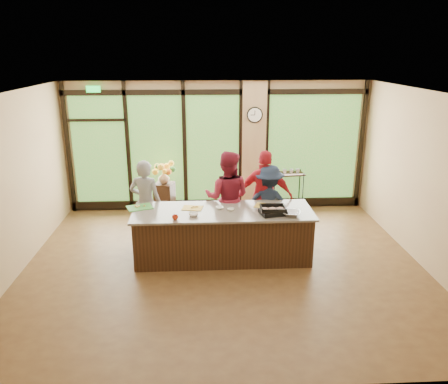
{
  "coord_description": "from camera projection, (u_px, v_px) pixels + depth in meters",
  "views": [
    {
      "loc": [
        -0.36,
        -6.98,
        3.64
      ],
      "look_at": [
        0.03,
        0.4,
        1.23
      ],
      "focal_mm": 35.0,
      "sensor_mm": 36.0,
      "label": 1
    }
  ],
  "objects": [
    {
      "name": "floor",
      "position": [
        224.0,
        265.0,
        7.77
      ],
      "size": [
        7.0,
        7.0,
        0.0
      ],
      "primitive_type": "plane",
      "color": "#51341C",
      "rests_on": "ground"
    },
    {
      "name": "ceiling",
      "position": [
        224.0,
        93.0,
        6.84
      ],
      "size": [
        7.0,
        7.0,
        0.0
      ],
      "primitive_type": "plane",
      "rotation": [
        3.14,
        0.0,
        0.0
      ],
      "color": "silver",
      "rests_on": "back_wall"
    },
    {
      "name": "back_wall",
      "position": [
        217.0,
        147.0,
        10.15
      ],
      "size": [
        7.0,
        0.0,
        7.0
      ],
      "primitive_type": "plane",
      "rotation": [
        1.57,
        0.0,
        0.0
      ],
      "color": "tan",
      "rests_on": "floor"
    },
    {
      "name": "left_wall",
      "position": [
        10.0,
        188.0,
        7.13
      ],
      "size": [
        0.0,
        6.0,
        6.0
      ],
      "primitive_type": "plane",
      "rotation": [
        1.57,
        0.0,
        1.57
      ],
      "color": "tan",
      "rests_on": "floor"
    },
    {
      "name": "right_wall",
      "position": [
        427.0,
        181.0,
        7.48
      ],
      "size": [
        0.0,
        6.0,
        6.0
      ],
      "primitive_type": "plane",
      "rotation": [
        1.57,
        0.0,
        -1.57
      ],
      "color": "tan",
      "rests_on": "floor"
    },
    {
      "name": "window_wall",
      "position": [
        224.0,
        151.0,
        10.15
      ],
      "size": [
        6.9,
        0.12,
        3.0
      ],
      "color": "tan",
      "rests_on": "floor"
    },
    {
      "name": "island_base",
      "position": [
        223.0,
        235.0,
        7.92
      ],
      "size": [
        3.1,
        1.0,
        0.88
      ],
      "primitive_type": "cube",
      "color": "black",
      "rests_on": "floor"
    },
    {
      "name": "countertop",
      "position": [
        223.0,
        212.0,
        7.77
      ],
      "size": [
        3.2,
        1.1,
        0.04
      ],
      "primitive_type": "cube",
      "color": "gray",
      "rests_on": "island_base"
    },
    {
      "name": "wall_clock",
      "position": [
        255.0,
        115.0,
        9.84
      ],
      "size": [
        0.36,
        0.04,
        0.36
      ],
      "color": "black",
      "rests_on": "window_wall"
    },
    {
      "name": "cook_left",
      "position": [
        146.0,
        203.0,
        8.38
      ],
      "size": [
        0.69,
        0.53,
        1.69
      ],
      "primitive_type": "imported",
      "rotation": [
        0.0,
        0.0,
        2.93
      ],
      "color": "gray",
      "rests_on": "floor"
    },
    {
      "name": "cook_midleft",
      "position": [
        227.0,
        198.0,
        8.42
      ],
      "size": [
        1.03,
        0.88,
        1.85
      ],
      "primitive_type": "imported",
      "rotation": [
        0.0,
        0.0,
        2.92
      ],
      "color": "maroon",
      "rests_on": "floor"
    },
    {
      "name": "cook_midright",
      "position": [
        265.0,
        196.0,
        8.54
      ],
      "size": [
        1.15,
        0.72,
        1.83
      ],
      "primitive_type": "imported",
      "rotation": [
        0.0,
        0.0,
        2.87
      ],
      "color": "#B41B26",
      "rests_on": "floor"
    },
    {
      "name": "cook_right",
      "position": [
        269.0,
        204.0,
        8.53
      ],
      "size": [
        1.13,
        0.85,
        1.56
      ],
      "primitive_type": "imported",
      "rotation": [
        0.0,
        0.0,
        2.84
      ],
      "color": "#182236",
      "rests_on": "floor"
    },
    {
      "name": "roasting_pan",
      "position": [
        273.0,
        212.0,
        7.58
      ],
      "size": [
        0.49,
        0.42,
        0.08
      ],
      "primitive_type": "cube",
      "rotation": [
        0.0,
        0.0,
        0.22
      ],
      "color": "black",
      "rests_on": "countertop"
    },
    {
      "name": "mixing_bowl",
      "position": [
        291.0,
        213.0,
        7.52
      ],
      "size": [
        0.39,
        0.39,
        0.08
      ],
      "primitive_type": "imported",
      "rotation": [
        0.0,
        0.0,
        -0.31
      ],
      "color": "silver",
      "rests_on": "countertop"
    },
    {
      "name": "cutting_board_left",
      "position": [
        140.0,
        207.0,
        7.91
      ],
      "size": [
        0.53,
        0.46,
        0.01
      ],
      "primitive_type": "cube",
      "rotation": [
        0.0,
        0.0,
        0.35
      ],
      "color": "#3B8F34",
      "rests_on": "countertop"
    },
    {
      "name": "cutting_board_center",
      "position": [
        192.0,
        208.0,
        7.88
      ],
      "size": [
        0.4,
        0.33,
        0.01
      ],
      "primitive_type": "cube",
      "rotation": [
        0.0,
        0.0,
        -0.18
      ],
      "color": "gold",
      "rests_on": "countertop"
    },
    {
      "name": "cutting_board_right",
      "position": [
        265.0,
        206.0,
        7.98
      ],
      "size": [
        0.45,
        0.41,
        0.01
      ],
      "primitive_type": "cube",
      "rotation": [
        0.0,
        0.0,
        -0.43
      ],
      "color": "gold",
      "rests_on": "countertop"
    },
    {
      "name": "prep_bowl_near",
      "position": [
        193.0,
        214.0,
        7.51
      ],
      "size": [
        0.19,
        0.19,
        0.05
      ],
      "primitive_type": "imported",
      "rotation": [
        0.0,
        0.0,
        0.14
      ],
      "color": "white",
      "rests_on": "countertop"
    },
    {
      "name": "prep_bowl_mid",
      "position": [
        231.0,
        209.0,
        7.76
      ],
      "size": [
        0.14,
        0.14,
        0.04
      ],
      "primitive_type": "imported",
      "rotation": [
        0.0,
        0.0,
        0.14
      ],
      "color": "white",
      "rests_on": "countertop"
    },
    {
      "name": "prep_bowl_far",
      "position": [
        220.0,
        208.0,
        7.85
      ],
      "size": [
        0.16,
        0.16,
        0.04
      ],
      "primitive_type": "imported",
      "rotation": [
        0.0,
        0.0,
        0.1
      ],
      "color": "white",
      "rests_on": "countertop"
    },
    {
      "name": "red_ramekin",
      "position": [
        175.0,
        217.0,
        7.33
      ],
      "size": [
        0.13,
        0.13,
        0.08
      ],
      "primitive_type": "imported",
      "rotation": [
        0.0,
        0.0,
        -0.28
      ],
      "color": "red",
      "rests_on": "countertop"
    },
    {
      "name": "flower_stand",
      "position": [
        165.0,
        200.0,
        9.9
      ],
      "size": [
        0.49,
        0.49,
        0.8
      ],
      "primitive_type": "cube",
      "rotation": [
        0.0,
        0.0,
        -0.25
      ],
      "color": "black",
      "rests_on": "floor"
    },
    {
      "name": "flower_vase",
      "position": [
        164.0,
        177.0,
        9.73
      ],
      "size": [
        0.26,
        0.26,
        0.26
      ],
      "primitive_type": "imported",
      "rotation": [
        0.0,
        0.0,
        -0.05
      ],
      "color": "#997753",
      "rests_on": "flower_stand"
    },
    {
      "name": "bar_cart",
      "position": [
        287.0,
        186.0,
        10.27
      ],
      "size": [
        0.78,
        0.51,
        1.01
      ],
      "rotation": [
        0.0,
        0.0,
        0.13
      ],
      "color": "black",
      "rests_on": "floor"
    }
  ]
}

